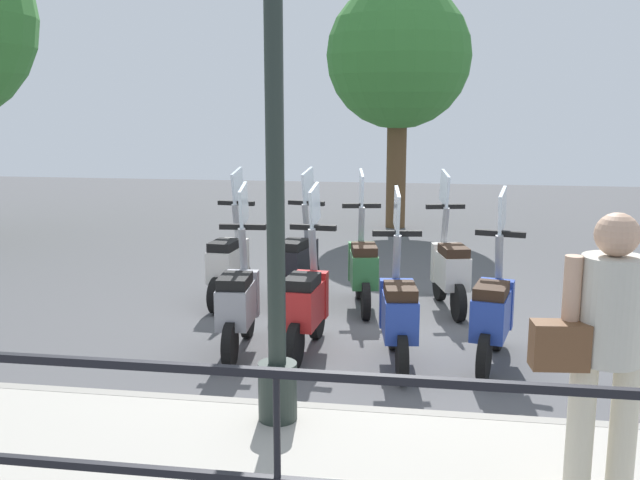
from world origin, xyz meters
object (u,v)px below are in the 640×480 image
object	(u,v)px
lamp_post_near	(275,143)
scooter_far_3	(229,262)
scooter_near_3	(238,301)
scooter_far_0	(450,268)
scooter_far_1	(363,267)
tree_distant	(398,58)
scooter_near_2	(306,302)
scooter_near_0	(493,312)
scooter_near_1	(398,312)
scooter_far_2	(298,262)
pedestrian_with_bag	(605,341)

from	to	relation	value
lamp_post_near	scooter_far_3	world-z (taller)	lamp_post_near
lamp_post_near	scooter_near_3	world-z (taller)	lamp_post_near
scooter_far_0	scooter_far_1	world-z (taller)	same
tree_distant	scooter_near_2	bearing A→B (deg)	176.14
scooter_near_2	scooter_far_3	world-z (taller)	same
scooter_near_0	scooter_near_3	world-z (taller)	same
scooter_near_0	scooter_far_3	xyz separation A→B (m)	(1.56, 2.82, 0.00)
scooter_near_1	tree_distant	bearing A→B (deg)	-4.68
scooter_far_2	scooter_near_3	bearing A→B (deg)	-176.82
scooter_near_1	scooter_far_0	bearing A→B (deg)	-22.83
tree_distant	scooter_near_3	bearing A→B (deg)	171.22
pedestrian_with_bag	scooter_near_0	world-z (taller)	pedestrian_with_bag
scooter_far_0	scooter_far_1	size ratio (longest dim) A/B	1.00
scooter_near_3	scooter_far_2	bearing A→B (deg)	-11.81
tree_distant	scooter_near_3	size ratio (longest dim) A/B	2.87
lamp_post_near	tree_distant	world-z (taller)	tree_distant
scooter_near_0	scooter_near_3	size ratio (longest dim) A/B	1.00
scooter_near_0	scooter_near_1	world-z (taller)	same
scooter_near_3	scooter_near_0	bearing A→B (deg)	-93.53
scooter_near_3	scooter_far_2	distance (m)	1.73
tree_distant	scooter_far_1	world-z (taller)	tree_distant
scooter_near_0	scooter_far_1	xyz separation A→B (m)	(1.57, 1.28, 0.00)
scooter_near_1	scooter_near_3	xyz separation A→B (m)	(0.12, 1.47, 0.00)
scooter_far_3	scooter_far_0	bearing A→B (deg)	-83.10
pedestrian_with_bag	scooter_far_0	world-z (taller)	pedestrian_with_bag
scooter_near_0	scooter_far_3	distance (m)	3.22
scooter_near_2	scooter_far_2	distance (m)	1.68
pedestrian_with_bag	scooter_far_1	bearing A→B (deg)	15.99
pedestrian_with_bag	scooter_near_0	bearing A→B (deg)	1.86
scooter_far_0	scooter_far_1	distance (m)	0.96
scooter_near_0	scooter_far_3	bearing A→B (deg)	73.73
scooter_far_1	scooter_near_3	bearing A→B (deg)	137.70
scooter_far_0	scooter_far_2	world-z (taller)	same
scooter_near_3	lamp_post_near	bearing A→B (deg)	-160.45
scooter_near_2	scooter_far_1	size ratio (longest dim) A/B	1.00
scooter_far_2	scooter_near_0	bearing A→B (deg)	-118.59
scooter_far_1	scooter_far_3	bearing A→B (deg)	80.35
lamp_post_near	scooter_near_3	xyz separation A→B (m)	(1.68, 0.73, -1.54)
scooter_far_1	scooter_far_3	xyz separation A→B (m)	(-0.01, 1.54, 0.00)
scooter_near_1	scooter_far_0	distance (m)	1.85
pedestrian_with_bag	scooter_near_3	xyz separation A→B (m)	(2.50, 2.61, -0.60)
scooter_near_1	scooter_near_3	bearing A→B (deg)	77.55
scooter_far_0	scooter_far_1	bearing A→B (deg)	81.80
scooter_far_3	scooter_near_1	bearing A→B (deg)	-125.44
pedestrian_with_bag	scooter_near_0	distance (m)	2.60
scooter_far_2	scooter_near_2	bearing A→B (deg)	-155.80
tree_distant	scooter_near_2	distance (m)	7.48
scooter_near_1	scooter_far_2	size ratio (longest dim) A/B	1.00
scooter_far_3	pedestrian_with_bag	bearing A→B (deg)	-137.53
pedestrian_with_bag	scooter_far_1	distance (m)	4.42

